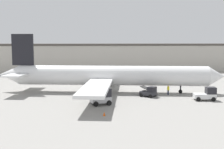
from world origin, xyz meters
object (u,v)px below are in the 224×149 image
(belt_loader_truck, at_px, (149,92))
(safety_cone_near, at_px, (104,114))
(ground_crew_worker, at_px, (168,90))
(airplane, at_px, (107,76))
(pushback_tug, at_px, (103,98))
(baggage_tug, at_px, (207,94))

(belt_loader_truck, relative_size, safety_cone_near, 5.90)
(belt_loader_truck, bearing_deg, ground_crew_worker, 63.29)
(airplane, distance_m, ground_crew_worker, 12.08)
(ground_crew_worker, distance_m, belt_loader_truck, 4.34)
(ground_crew_worker, xyz_separation_m, pushback_tug, (-13.03, -7.12, 0.20))
(ground_crew_worker, bearing_deg, baggage_tug, 80.00)
(ground_crew_worker, xyz_separation_m, safety_cone_near, (-13.41, -13.74, -0.70))
(ground_crew_worker, height_order, belt_loader_truck, belt_loader_truck)
(airplane, xyz_separation_m, baggage_tug, (16.06, -9.64, -2.24))
(baggage_tug, distance_m, safety_cone_near, 19.94)
(ground_crew_worker, bearing_deg, belt_loader_truck, -29.83)
(airplane, height_order, baggage_tug, airplane)
(airplane, relative_size, safety_cone_near, 80.36)
(belt_loader_truck, bearing_deg, safety_cone_near, -84.23)
(baggage_tug, xyz_separation_m, safety_cone_near, (-18.26, -7.97, -0.77))
(pushback_tug, height_order, safety_cone_near, pushback_tug)
(baggage_tug, xyz_separation_m, belt_loader_truck, (-8.92, 4.28, -0.14))
(baggage_tug, height_order, safety_cone_near, baggage_tug)
(ground_crew_worker, relative_size, safety_cone_near, 3.31)
(airplane, relative_size, ground_crew_worker, 24.29)
(baggage_tug, bearing_deg, safety_cone_near, -147.90)
(pushback_tug, bearing_deg, airplane, 68.66)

